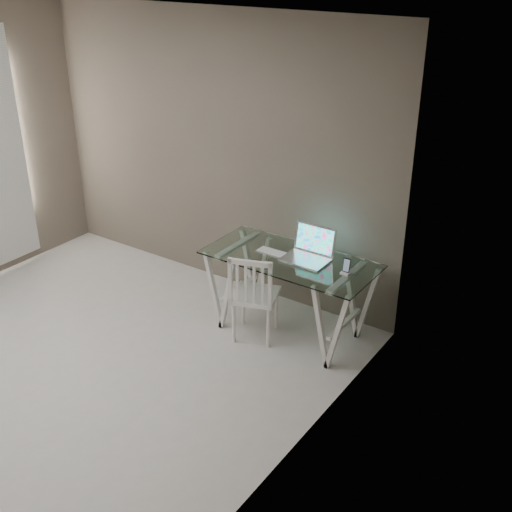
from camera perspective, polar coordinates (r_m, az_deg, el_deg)
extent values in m
plane|color=beige|center=(5.51, -17.94, -10.75)|extent=(4.50, 4.50, 0.00)
cube|color=#665C50|center=(6.32, -3.68, 9.13)|extent=(4.00, 0.02, 2.70)
cube|color=#665C50|center=(3.56, -0.25, -5.05)|extent=(0.02, 4.50, 2.70)
cube|color=silver|center=(5.52, 3.04, -0.28)|extent=(1.50, 0.70, 0.01)
cube|color=silver|center=(5.97, -1.55, -2.20)|extent=(0.24, 0.62, 0.72)
cube|color=silver|center=(5.48, 7.88, -5.26)|extent=(0.24, 0.62, 0.72)
cube|color=white|center=(5.63, -0.06, -3.50)|extent=(0.49, 0.49, 0.04)
cylinder|color=white|center=(5.64, -1.99, -5.95)|extent=(0.03, 0.03, 0.39)
cylinder|color=white|center=(5.58, 1.09, -6.38)|extent=(0.03, 0.03, 0.39)
cylinder|color=white|center=(5.90, -1.13, -4.40)|extent=(0.03, 0.03, 0.39)
cylinder|color=white|center=(5.83, 1.82, -4.79)|extent=(0.03, 0.03, 0.39)
cube|color=white|center=(5.37, -0.54, -2.42)|extent=(0.37, 0.15, 0.43)
cube|color=silver|center=(5.48, 4.41, -0.35)|extent=(0.39, 0.27, 0.02)
cube|color=#19D899|center=(5.55, 5.28, 1.50)|extent=(0.39, 0.06, 0.26)
cube|color=silver|center=(5.61, 1.52, 0.32)|extent=(0.30, 0.13, 0.01)
ellipsoid|color=silver|center=(5.38, 0.94, -0.72)|extent=(0.11, 0.07, 0.04)
cube|color=white|center=(5.30, 7.97, -1.51)|extent=(0.07, 0.07, 0.02)
cube|color=black|center=(5.28, 8.06, -0.82)|extent=(0.06, 0.03, 0.12)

